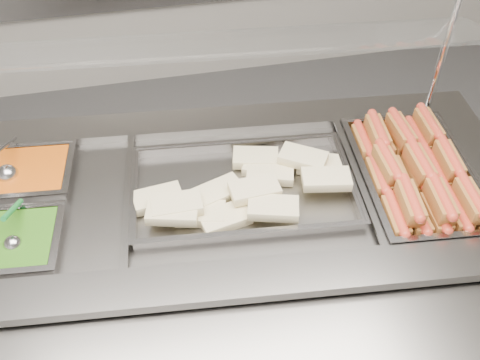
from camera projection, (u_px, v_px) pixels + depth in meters
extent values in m
cube|color=slate|center=(227.00, 274.00, 2.18)|extent=(2.03, 1.01, 0.95)
cube|color=gray|center=(236.00, 281.00, 1.56)|extent=(2.05, 0.35, 0.03)
cube|color=gray|center=(216.00, 121.00, 2.11)|extent=(2.05, 0.35, 0.03)
cube|color=black|center=(225.00, 214.00, 1.92)|extent=(1.82, 0.80, 0.02)
cube|color=gray|center=(358.00, 176.00, 1.87)|extent=(0.09, 0.62, 0.01)
cube|color=gray|center=(128.00, 195.00, 1.80)|extent=(0.09, 0.62, 0.01)
cube|color=gray|center=(243.00, 343.00, 1.46)|extent=(1.98, 0.47, 0.02)
cylinder|color=silver|center=(443.00, 55.00, 1.98)|extent=(0.03, 0.03, 0.48)
cube|color=silver|center=(215.00, 44.00, 1.69)|extent=(1.82, 0.50, 0.09)
cube|color=#BE450A|center=(25.00, 179.00, 1.91)|extent=(0.33, 0.27, 0.10)
cube|color=#245D0E|center=(8.00, 248.00, 1.69)|extent=(0.33, 0.27, 0.10)
cube|color=brown|center=(395.00, 218.00, 1.75)|extent=(0.08, 0.17, 0.06)
cylinder|color=red|center=(397.00, 213.00, 1.73)|extent=(0.06, 0.18, 0.03)
cube|color=brown|center=(378.00, 178.00, 1.88)|extent=(0.08, 0.17, 0.06)
cylinder|color=red|center=(379.00, 173.00, 1.87)|extent=(0.06, 0.18, 0.03)
cube|color=brown|center=(363.00, 143.00, 2.02)|extent=(0.07, 0.17, 0.06)
cylinder|color=red|center=(364.00, 138.00, 2.00)|extent=(0.05, 0.18, 0.03)
cube|color=brown|center=(415.00, 217.00, 1.75)|extent=(0.07, 0.17, 0.06)
cylinder|color=red|center=(417.00, 212.00, 1.74)|extent=(0.05, 0.18, 0.03)
cube|color=brown|center=(397.00, 176.00, 1.89)|extent=(0.08, 0.17, 0.06)
cylinder|color=red|center=(398.00, 172.00, 1.87)|extent=(0.06, 0.18, 0.03)
cube|color=brown|center=(381.00, 142.00, 2.02)|extent=(0.07, 0.17, 0.06)
cylinder|color=red|center=(382.00, 137.00, 2.01)|extent=(0.05, 0.18, 0.03)
cube|color=brown|center=(435.00, 215.00, 1.76)|extent=(0.07, 0.17, 0.06)
cylinder|color=red|center=(437.00, 210.00, 1.74)|extent=(0.05, 0.18, 0.03)
cube|color=brown|center=(415.00, 175.00, 1.89)|extent=(0.07, 0.17, 0.06)
cylinder|color=red|center=(417.00, 170.00, 1.88)|extent=(0.05, 0.18, 0.03)
cube|color=brown|center=(398.00, 141.00, 2.03)|extent=(0.08, 0.17, 0.06)
cylinder|color=red|center=(399.00, 136.00, 2.01)|extent=(0.06, 0.18, 0.03)
cube|color=brown|center=(455.00, 213.00, 1.76)|extent=(0.07, 0.17, 0.06)
cylinder|color=red|center=(457.00, 208.00, 1.75)|extent=(0.05, 0.18, 0.03)
cube|color=brown|center=(434.00, 174.00, 1.90)|extent=(0.08, 0.17, 0.06)
cylinder|color=red|center=(436.00, 169.00, 1.88)|extent=(0.06, 0.18, 0.03)
cube|color=brown|center=(416.00, 139.00, 2.03)|extent=(0.07, 0.17, 0.06)
cylinder|color=red|center=(417.00, 135.00, 2.02)|extent=(0.05, 0.18, 0.03)
cube|color=brown|center=(475.00, 212.00, 1.77)|extent=(0.07, 0.17, 0.06)
cylinder|color=red|center=(477.00, 207.00, 1.75)|extent=(0.05, 0.18, 0.03)
cube|color=brown|center=(452.00, 172.00, 1.90)|extent=(0.08, 0.17, 0.06)
cylinder|color=red|center=(454.00, 167.00, 1.89)|extent=(0.05, 0.18, 0.03)
cube|color=brown|center=(432.00, 138.00, 2.04)|extent=(0.07, 0.17, 0.06)
cylinder|color=red|center=(434.00, 133.00, 2.02)|extent=(0.05, 0.18, 0.03)
cube|color=brown|center=(410.00, 203.00, 1.72)|extent=(0.08, 0.17, 0.06)
cylinder|color=red|center=(412.00, 198.00, 1.70)|extent=(0.06, 0.18, 0.03)
cube|color=brown|center=(388.00, 164.00, 1.85)|extent=(0.06, 0.17, 0.06)
cylinder|color=red|center=(389.00, 159.00, 1.83)|extent=(0.04, 0.18, 0.03)
cube|color=brown|center=(377.00, 133.00, 1.97)|extent=(0.08, 0.17, 0.06)
cylinder|color=red|center=(378.00, 128.00, 1.96)|extent=(0.06, 0.18, 0.03)
cube|color=brown|center=(440.00, 201.00, 1.73)|extent=(0.08, 0.17, 0.06)
cylinder|color=red|center=(442.00, 196.00, 1.71)|extent=(0.06, 0.18, 0.03)
cube|color=brown|center=(419.00, 164.00, 1.85)|extent=(0.07, 0.17, 0.06)
cylinder|color=red|center=(421.00, 159.00, 1.84)|extent=(0.05, 0.18, 0.03)
cube|color=brown|center=(400.00, 131.00, 1.98)|extent=(0.06, 0.16, 0.06)
cylinder|color=red|center=(402.00, 126.00, 1.97)|extent=(0.04, 0.18, 0.03)
cube|color=brown|center=(471.00, 201.00, 1.73)|extent=(0.07, 0.17, 0.06)
cylinder|color=red|center=(473.00, 195.00, 1.71)|extent=(0.05, 0.18, 0.03)
cube|color=brown|center=(449.00, 160.00, 1.87)|extent=(0.08, 0.17, 0.06)
cylinder|color=red|center=(451.00, 155.00, 1.85)|extent=(0.06, 0.18, 0.03)
cube|color=brown|center=(428.00, 126.00, 2.00)|extent=(0.07, 0.17, 0.06)
cylinder|color=red|center=(430.00, 121.00, 1.99)|extent=(0.05, 0.18, 0.03)
cube|color=beige|center=(267.00, 169.00, 1.91)|extent=(0.19, 0.16, 0.03)
cube|color=beige|center=(270.00, 173.00, 1.88)|extent=(0.18, 0.14, 0.03)
cube|color=beige|center=(219.00, 192.00, 1.81)|extent=(0.18, 0.14, 0.03)
cube|color=beige|center=(256.00, 158.00, 1.94)|extent=(0.18, 0.13, 0.03)
cube|color=beige|center=(320.00, 164.00, 1.92)|extent=(0.19, 0.14, 0.03)
cube|color=beige|center=(225.00, 218.00, 1.74)|extent=(0.18, 0.13, 0.03)
cube|color=beige|center=(158.00, 198.00, 1.80)|extent=(0.17, 0.11, 0.03)
cube|color=beige|center=(201.00, 214.00, 1.75)|extent=(0.18, 0.12, 0.03)
cube|color=beige|center=(303.00, 158.00, 1.89)|extent=(0.19, 0.17, 0.03)
cube|color=beige|center=(255.00, 189.00, 1.77)|extent=(0.17, 0.10, 0.03)
cube|color=beige|center=(326.00, 179.00, 1.81)|extent=(0.18, 0.12, 0.03)
cube|color=beige|center=(172.00, 212.00, 1.71)|extent=(0.18, 0.13, 0.03)
cube|color=beige|center=(176.00, 205.00, 1.72)|extent=(0.16, 0.09, 0.03)
cube|color=beige|center=(273.00, 208.00, 1.72)|extent=(0.18, 0.13, 0.03)
sphere|color=#B3B2B8|center=(8.00, 175.00, 1.86)|extent=(0.08, 0.08, 0.08)
cylinder|color=#B3B2B8|center=(7.00, 145.00, 1.88)|extent=(0.03, 0.18, 0.10)
sphere|color=#B3B2B8|center=(13.00, 245.00, 1.65)|extent=(0.06, 0.06, 0.06)
cylinder|color=#167D33|center=(12.00, 210.00, 1.66)|extent=(0.03, 0.16, 0.10)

